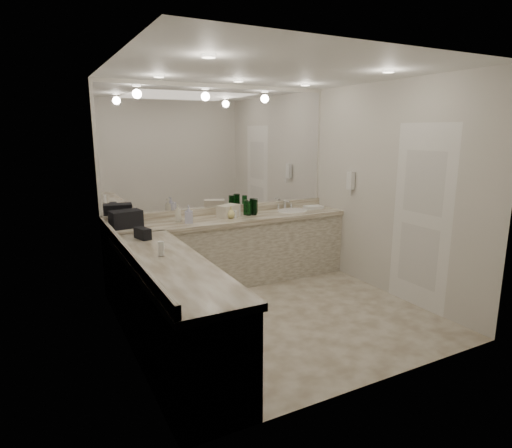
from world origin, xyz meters
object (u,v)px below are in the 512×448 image
soap_bottle_a (178,213)px  cream_cosmetic_case (229,211)px  wall_phone (351,181)px  hand_towel (313,207)px  soap_bottle_c (230,212)px  sink (292,211)px  black_toiletry_bag (126,219)px  soap_bottle_b (189,214)px

soap_bottle_a → cream_cosmetic_case: bearing=-2.4°
wall_phone → hand_towel: 0.71m
cream_cosmetic_case → soap_bottle_c: size_ratio=1.82×
hand_towel → soap_bottle_a: soap_bottle_a is taller
cream_cosmetic_case → soap_bottle_a: bearing=153.0°
sink → hand_towel: size_ratio=1.72×
wall_phone → black_toiletry_bag: wall_phone is taller
sink → hand_towel: 0.38m
cream_cosmetic_case → wall_phone: bearing=-43.8°
sink → black_toiletry_bag: black_toiletry_bag is taller
cream_cosmetic_case → soap_bottle_c: 0.10m
black_toiletry_bag → cream_cosmetic_case: size_ratio=1.22×
sink → hand_towel: bearing=2.9°
wall_phone → soap_bottle_b: wall_phone is taller
hand_towel → soap_bottle_b: bearing=-177.1°
black_toiletry_bag → sink: bearing=-0.8°
black_toiletry_bag → cream_cosmetic_case: black_toiletry_bag is taller
sink → soap_bottle_b: soap_bottle_b is taller
soap_bottle_c → wall_phone: bearing=-15.7°
wall_phone → soap_bottle_b: (-2.16, 0.42, -0.34)m
sink → wall_phone: bearing=-39.6°
hand_towel → soap_bottle_c: soap_bottle_c is taller
soap_bottle_c → soap_bottle_b: bearing=-177.4°
wall_phone → black_toiletry_bag: 2.97m
soap_bottle_b → soap_bottle_c: size_ratio=1.39×
sink → wall_phone: 0.91m
sink → soap_bottle_c: bearing=-176.9°
wall_phone → soap_bottle_a: size_ratio=1.09×
sink → soap_bottle_c: soap_bottle_c is taller
soap_bottle_b → wall_phone: bearing=-11.0°
sink → cream_cosmetic_case: cream_cosmetic_case is taller
black_toiletry_bag → hand_towel: bearing=-0.3°
sink → cream_cosmetic_case: 0.97m
soap_bottle_c → hand_towel: bearing=3.1°
soap_bottle_b → soap_bottle_c: bearing=2.6°
sink → soap_bottle_c: 0.99m
wall_phone → cream_cosmetic_case: size_ratio=0.84×
black_toiletry_bag → hand_towel: black_toiletry_bag is taller
cream_cosmetic_case → soap_bottle_a: soap_bottle_a is taller
sink → black_toiletry_bag: (-2.29, 0.03, 0.10)m
sink → black_toiletry_bag: size_ratio=1.26×
sink → cream_cosmetic_case: bearing=177.3°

